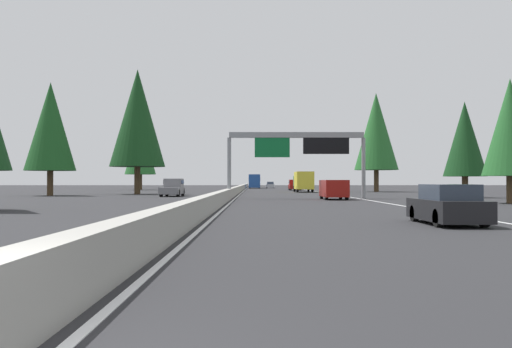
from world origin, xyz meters
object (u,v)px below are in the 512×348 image
(conifer_left_far, at_px, (140,147))
(pickup_mid_left, at_px, (295,185))
(conifer_right_far, at_px, (376,132))
(conifer_left_mid, at_px, (137,118))
(sign_gantry_overhead, at_px, (298,146))
(bus_mid_right, at_px, (254,181))
(conifer_right_mid, at_px, (465,139))
(sedan_near_right, at_px, (448,206))
(minivan_mid_center, at_px, (334,189))
(sedan_far_left, at_px, (270,185))
(conifer_right_near, at_px, (510,127))
(oncoming_near, at_px, (173,188))
(box_truck_distant_b, at_px, (303,181))
(conifer_left_near, at_px, (50,127))

(conifer_left_far, bearing_deg, pickup_mid_left, -100.05)
(conifer_right_far, bearing_deg, conifer_left_mid, 116.18)
(sign_gantry_overhead, height_order, bus_mid_right, sign_gantry_overhead)
(sign_gantry_overhead, height_order, conifer_left_mid, conifer_left_mid)
(conifer_right_mid, height_order, conifer_right_far, conifer_right_far)
(sedan_near_right, distance_m, bus_mid_right, 106.18)
(bus_mid_right, bearing_deg, minivan_mid_center, -174.93)
(bus_mid_right, relative_size, sedan_far_left, 2.61)
(pickup_mid_left, xyz_separation_m, conifer_left_far, (5.00, 28.22, 7.00))
(sedan_near_right, relative_size, conifer_right_far, 0.29)
(sign_gantry_overhead, distance_m, conifer_right_far, 36.34)
(sign_gantry_overhead, relative_size, sedan_near_right, 2.88)
(sedan_far_left, relative_size, conifer_right_near, 0.49)
(sedan_near_right, distance_m, sedan_far_left, 108.32)
(pickup_mid_left, height_order, oncoming_near, same)
(pickup_mid_left, xyz_separation_m, conifer_right_far, (-13.71, -11.38, 8.21))
(bus_mid_right, bearing_deg, conifer_left_far, 138.44)
(sedan_far_left, bearing_deg, sedan_near_right, -178.15)
(box_truck_distant_b, xyz_separation_m, conifer_left_near, (-19.99, 29.59, 6.00))
(sedan_far_left, bearing_deg, conifer_left_mid, 163.60)
(minivan_mid_center, bearing_deg, conifer_left_near, 66.46)
(sign_gantry_overhead, relative_size, sedan_far_left, 2.88)
(sign_gantry_overhead, bearing_deg, conifer_right_near, -128.22)
(sedan_far_left, distance_m, conifer_right_mid, 76.89)
(sedan_near_right, bearing_deg, bus_mid_right, 3.87)
(box_truck_distant_b, height_order, bus_mid_right, bus_mid_right)
(sedan_near_right, height_order, bus_mid_right, bus_mid_right)
(bus_mid_right, xyz_separation_m, conifer_right_far, (-42.54, -18.48, 7.41))
(conifer_right_near, bearing_deg, conifer_left_near, 62.24)
(minivan_mid_center, height_order, conifer_left_mid, conifer_left_mid)
(minivan_mid_center, distance_m, pickup_mid_left, 49.36)
(pickup_mid_left, distance_m, conifer_right_near, 59.27)
(pickup_mid_left, bearing_deg, sign_gantry_overhead, 176.28)
(oncoming_near, bearing_deg, pickup_mid_left, 158.02)
(minivan_mid_center, xyz_separation_m, pickup_mid_left, (49.36, -0.17, -0.04))
(sign_gantry_overhead, bearing_deg, conifer_right_mid, -79.35)
(box_truck_distant_b, distance_m, sedan_far_left, 47.88)
(box_truck_distant_b, distance_m, conifer_left_mid, 26.35)
(pickup_mid_left, distance_m, conifer_left_mid, 37.65)
(bus_mid_right, distance_m, pickup_mid_left, 29.70)
(sedan_near_right, xyz_separation_m, bus_mid_right, (105.93, 7.16, 1.03))
(oncoming_near, bearing_deg, conifer_right_far, 132.91)
(sign_gantry_overhead, xyz_separation_m, oncoming_near, (7.90, 12.66, -3.92))
(bus_mid_right, height_order, conifer_right_mid, conifer_right_mid)
(sign_gantry_overhead, height_order, oncoming_near, sign_gantry_overhead)
(bus_mid_right, distance_m, conifer_right_near, 88.84)
(conifer_right_far, bearing_deg, conifer_right_mid, -176.13)
(minivan_mid_center, relative_size, conifer_left_far, 0.38)
(conifer_left_far, bearing_deg, conifer_right_mid, -139.47)
(sedan_far_left, distance_m, pickup_mid_left, 31.35)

